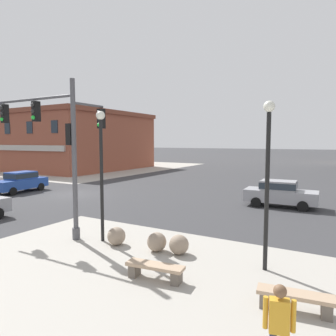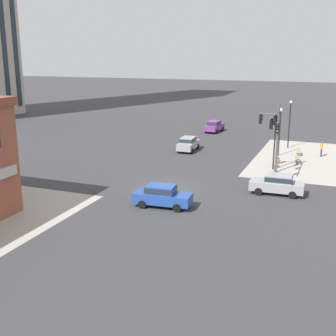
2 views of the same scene
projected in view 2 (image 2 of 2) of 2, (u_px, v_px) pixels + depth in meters
name	position (u px, v px, depth m)	size (l,w,h in m)	color
ground_plane	(166.00, 188.00, 38.10)	(320.00, 320.00, 0.00)	#38383A
traffic_signal_main	(274.00, 131.00, 41.15)	(6.20, 2.09, 6.75)	#4C4C51
bollard_sphere_curb_a	(275.00, 164.00, 44.99)	(0.73, 0.73, 0.73)	gray
bollard_sphere_curb_b	(276.00, 160.00, 46.67)	(0.73, 0.73, 0.73)	gray
bollard_sphere_curb_c	(276.00, 158.00, 47.51)	(0.73, 0.73, 0.73)	gray
bench_near_signal	(297.00, 160.00, 47.06)	(1.85, 0.70, 0.49)	tan
bench_mid_block	(299.00, 152.00, 50.67)	(1.85, 0.72, 0.49)	tan
pedestrian_near_bench	(322.00, 148.00, 49.67)	(0.54, 0.28, 1.71)	#232847
street_lamp_corner_near	(275.00, 136.00, 43.51)	(0.36, 0.36, 5.42)	black
street_lamp_mid_sidewalk	(280.00, 126.00, 49.58)	(0.36, 0.36, 5.45)	black
street_lamp_corner_far	(290.00, 119.00, 53.61)	(0.36, 0.36, 5.88)	black
car_main_northbound_near	(162.00, 195.00, 33.34)	(2.15, 4.53, 1.68)	#23479E
car_main_northbound_far	(188.00, 143.00, 52.66)	(4.48, 2.05, 1.68)	#99999E
car_main_southbound_near	(214.00, 126.00, 65.52)	(4.52, 2.13, 1.68)	#7A3389
car_cross_eastbound	(278.00, 184.00, 36.31)	(1.97, 4.44, 1.68)	#99999E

